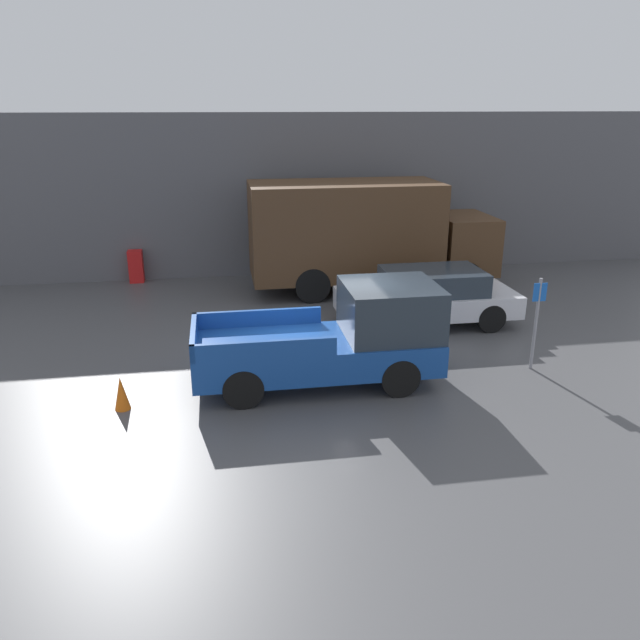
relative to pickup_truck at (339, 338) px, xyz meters
The scene contains 8 objects.
ground_plane 1.29m from the pickup_truck, 96.87° to the left, with size 60.00×60.00×0.00m, color #4C4C4F.
building_wall 9.16m from the pickup_truck, 90.65° to the left, with size 28.00×0.15×5.29m.
pickup_truck is the anchor object (origin of this frame).
car 4.38m from the pickup_truck, 46.68° to the left, with size 4.64×1.96×1.47m.
delivery_truck 7.03m from the pickup_truck, 73.17° to the left, with size 7.51×2.55×3.33m.
parking_sign 4.32m from the pickup_truck, ahead, with size 0.30×0.07×2.06m.
newspaper_box 10.05m from the pickup_truck, 120.22° to the left, with size 0.45×0.40×1.05m.
traffic_cone 4.42m from the pickup_truck, behind, with size 0.30×0.30×0.67m.
Camera 1 is at (-2.25, -12.62, 5.54)m, focal length 35.00 mm.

